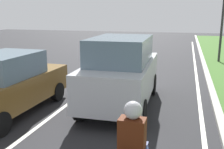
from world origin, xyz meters
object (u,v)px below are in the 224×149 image
Objects in this scene: car_suv_ahead at (122,71)px; traffic_light_near_right at (224,6)px; rider_person at (132,136)px; car_sedan_left_lane at (8,84)px.

car_suv_ahead is 10.30m from traffic_light_near_right.
car_suv_ahead is 3.91× the size of rider_person.
car_suv_ahead is 1.05× the size of car_sedan_left_lane.
traffic_light_near_right is (3.96, 9.23, 2.26)m from car_suv_ahead.
traffic_light_near_right is at bearing 57.92° from car_sedan_left_lane.
car_sedan_left_lane is 13.15m from traffic_light_near_right.
car_suv_ahead reaches higher than rider_person.
traffic_light_near_right reaches higher than rider_person.
car_suv_ahead is 0.88× the size of traffic_light_near_right.
car_sedan_left_lane is 0.84× the size of traffic_light_near_right.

